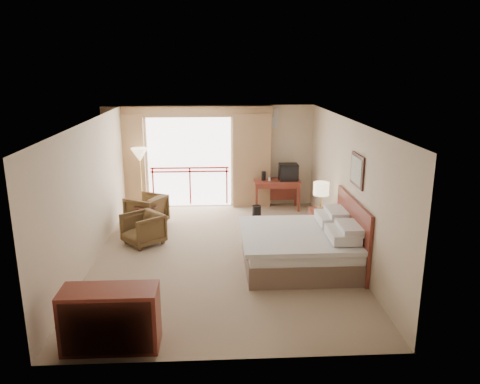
{
  "coord_description": "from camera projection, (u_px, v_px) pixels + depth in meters",
  "views": [
    {
      "loc": [
        -0.11,
        -8.81,
        3.72
      ],
      "look_at": [
        0.38,
        0.4,
        1.2
      ],
      "focal_mm": 35.0,
      "sensor_mm": 36.0,
      "label": 1
    }
  ],
  "objects": [
    {
      "name": "balcony_railing",
      "position": [
        190.0,
        177.0,
        12.54
      ],
      "size": [
        2.09,
        0.03,
        1.02
      ],
      "color": "#A7180E",
      "rests_on": "wall_back"
    },
    {
      "name": "valance",
      "position": [
        188.0,
        112.0,
        12.01
      ],
      "size": [
        4.4,
        0.22,
        0.28
      ],
      "primitive_type": "cube",
      "color": "#926B48",
      "rests_on": "wall_back"
    },
    {
      "name": "hvac_vent",
      "position": [
        269.0,
        118.0,
        12.26
      ],
      "size": [
        0.5,
        0.04,
        0.5
      ],
      "primitive_type": "cube",
      "color": "silver",
      "rests_on": "wall_back"
    },
    {
      "name": "wastebasket",
      "position": [
        257.0,
        211.0,
        11.8
      ],
      "size": [
        0.25,
        0.25,
        0.28
      ],
      "primitive_type": "cylinder",
      "rotation": [
        0.0,
        0.0,
        -0.13
      ],
      "color": "black",
      "rests_on": "floor"
    },
    {
      "name": "wall_front",
      "position": [
        226.0,
        264.0,
        5.74
      ],
      "size": [
        5.0,
        0.0,
        5.0
      ],
      "primitive_type": "plane",
      "rotation": [
        -1.57,
        0.0,
        0.0
      ],
      "color": "beige",
      "rests_on": "ground"
    },
    {
      "name": "tv",
      "position": [
        288.0,
        172.0,
        12.21
      ],
      "size": [
        0.48,
        0.38,
        0.44
      ],
      "rotation": [
        0.0,
        0.0,
        -0.02
      ],
      "color": "black",
      "rests_on": "desk"
    },
    {
      "name": "armchair_near",
      "position": [
        144.0,
        244.0,
        10.03
      ],
      "size": [
        1.04,
        1.04,
        0.68
      ],
      "primitive_type": "imported",
      "rotation": [
        0.0,
        0.0,
        -0.88
      ],
      "color": "#47341D",
      "rests_on": "floor"
    },
    {
      "name": "floor",
      "position": [
        222.0,
        254.0,
        9.47
      ],
      "size": [
        7.0,
        7.0,
        0.0
      ],
      "primitive_type": "plane",
      "color": "gray",
      "rests_on": "ground"
    },
    {
      "name": "wall_right",
      "position": [
        348.0,
        188.0,
        9.24
      ],
      "size": [
        0.0,
        7.0,
        7.0
      ],
      "primitive_type": "plane",
      "rotation": [
        1.57,
        0.0,
        -1.57
      ],
      "color": "beige",
      "rests_on": "ground"
    },
    {
      "name": "framed_art",
      "position": [
        357.0,
        170.0,
        8.53
      ],
      "size": [
        0.04,
        0.72,
        0.6
      ],
      "color": "black",
      "rests_on": "wall_right"
    },
    {
      "name": "floor_lamp",
      "position": [
        140.0,
        157.0,
        11.89
      ],
      "size": [
        0.43,
        0.43,
        1.67
      ],
      "rotation": [
        0.0,
        0.0,
        -0.06
      ],
      "color": "tan",
      "rests_on": "floor"
    },
    {
      "name": "balcony_door",
      "position": [
        190.0,
        162.0,
        12.46
      ],
      "size": [
        2.4,
        0.0,
        2.4
      ],
      "primitive_type": "plane",
      "rotation": [
        1.57,
        0.0,
        0.0
      ],
      "color": "white",
      "rests_on": "wall_back"
    },
    {
      "name": "curtain_left",
      "position": [
        126.0,
        162.0,
        12.24
      ],
      "size": [
        1.0,
        0.26,
        2.5
      ],
      "primitive_type": "cube",
      "color": "#926B48",
      "rests_on": "wall_back"
    },
    {
      "name": "book",
      "position": [
        146.0,
        206.0,
        10.79
      ],
      "size": [
        0.28,
        0.3,
        0.02
      ],
      "primitive_type": "imported",
      "rotation": [
        0.0,
        0.0,
        0.48
      ],
      "color": "white",
      "rests_on": "side_table"
    },
    {
      "name": "wall_back",
      "position": [
        219.0,
        156.0,
        12.48
      ],
      "size": [
        5.0,
        0.0,
        5.0
      ],
      "primitive_type": "plane",
      "rotation": [
        1.57,
        0.0,
        0.0
      ],
      "color": "beige",
      "rests_on": "ground"
    },
    {
      "name": "wall_left",
      "position": [
        91.0,
        192.0,
        8.98
      ],
      "size": [
        0.0,
        7.0,
        7.0
      ],
      "primitive_type": "plane",
      "rotation": [
        1.57,
        0.0,
        1.57
      ],
      "color": "beige",
      "rests_on": "ground"
    },
    {
      "name": "dresser",
      "position": [
        110.0,
        319.0,
        6.26
      ],
      "size": [
        1.28,
        0.55,
        0.86
      ],
      "rotation": [
        0.0,
        0.0,
        0.01
      ],
      "color": "maroon",
      "rests_on": "floor"
    },
    {
      "name": "cup",
      "position": [
        269.0,
        179.0,
        12.19
      ],
      "size": [
        0.08,
        0.08,
        0.09
      ],
      "primitive_type": "cylinder",
      "rotation": [
        0.0,
        0.0,
        -0.22
      ],
      "color": "white",
      "rests_on": "desk"
    },
    {
      "name": "coffee_maker",
      "position": [
        264.0,
        176.0,
        12.21
      ],
      "size": [
        0.14,
        0.14,
        0.24
      ],
      "primitive_type": "cylinder",
      "rotation": [
        0.0,
        0.0,
        -0.25
      ],
      "color": "black",
      "rests_on": "desk"
    },
    {
      "name": "ceiling",
      "position": [
        221.0,
        121.0,
        8.76
      ],
      "size": [
        7.0,
        7.0,
        0.0
      ],
      "primitive_type": "plane",
      "rotation": [
        3.14,
        0.0,
        0.0
      ],
      "color": "white",
      "rests_on": "wall_back"
    },
    {
      "name": "headboard",
      "position": [
        352.0,
        232.0,
        8.85
      ],
      "size": [
        0.06,
        2.1,
        1.3
      ],
      "primitive_type": "cube",
      "color": "maroon",
      "rests_on": "wall_right"
    },
    {
      "name": "desk",
      "position": [
        276.0,
        186.0,
        12.36
      ],
      "size": [
        1.2,
        0.58,
        0.79
      ],
      "rotation": [
        0.0,
        0.0,
        0.03
      ],
      "color": "maroon",
      "rests_on": "floor"
    },
    {
      "name": "curtain_right",
      "position": [
        252.0,
        161.0,
        12.41
      ],
      "size": [
        1.0,
        0.26,
        2.5
      ],
      "primitive_type": "cube",
      "color": "#926B48",
      "rests_on": "wall_back"
    },
    {
      "name": "table_lamp",
      "position": [
        321.0,
        189.0,
        10.03
      ],
      "size": [
        0.34,
        0.34,
        0.6
      ],
      "rotation": [
        0.0,
        0.0,
        0.06
      ],
      "color": "tan",
      "rests_on": "nightstand"
    },
    {
      "name": "phone",
      "position": [
        320.0,
        211.0,
        9.95
      ],
      "size": [
        0.18,
        0.15,
        0.07
      ],
      "primitive_type": "cube",
      "rotation": [
        0.0,
        0.0,
        -0.19
      ],
      "color": "black",
      "rests_on": "nightstand"
    },
    {
      "name": "armchair_far",
      "position": [
        147.0,
        225.0,
        11.22
      ],
      "size": [
        1.08,
        1.07,
        0.73
      ],
      "primitive_type": "imported",
      "rotation": [
        0.0,
        0.0,
        -2.08
      ],
      "color": "#47341D",
      "rests_on": "floor"
    },
    {
      "name": "side_table",
      "position": [
        146.0,
        213.0,
        10.83
      ],
      "size": [
        0.51,
        0.51,
        0.56
      ],
      "rotation": [
        0.0,
        0.0,
        -0.21
      ],
      "color": "black",
      "rests_on": "floor"
    },
    {
      "name": "bed",
      "position": [
        301.0,
        247.0,
        8.87
      ],
      "size": [
        2.13,
        2.06,
        0.97
      ],
      "color": "brown",
      "rests_on": "floor"
    },
    {
      "name": "nightstand",
      "position": [
        320.0,
        225.0,
        10.2
      ],
      "size": [
        0.5,
        0.58,
        0.67
      ],
      "primitive_type": "cube",
      "rotation": [
        0.0,
        0.0,
        -0.06
      ],
      "color": "maroon",
      "rests_on": "floor"
    }
  ]
}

